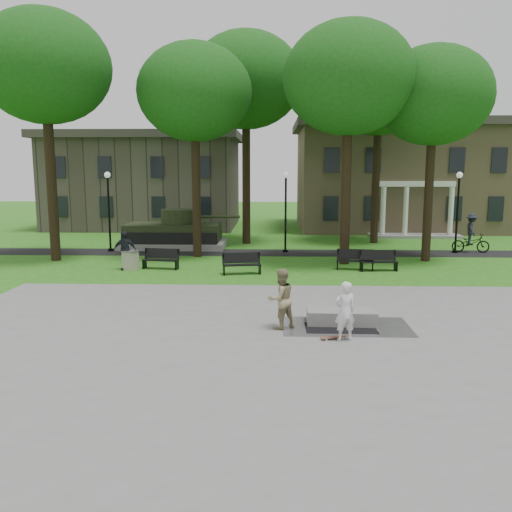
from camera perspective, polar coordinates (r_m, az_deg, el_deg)
The scene contains 27 objects.
ground at distance 20.20m, azimuth 2.41°, elevation -4.99°, with size 120.00×120.00×0.00m, color #276116.
plaza at distance 15.40m, azimuth 2.59°, elevation -9.55°, with size 22.00×16.00×0.02m, color gray.
footpath at distance 31.97m, azimuth 2.21°, elevation 0.34°, with size 44.00×2.60×0.01m, color black.
building_right at distance 46.71m, azimuth 14.64°, elevation 8.23°, with size 17.00×12.00×8.60m.
building_left at distance 47.34m, azimuth -11.42°, elevation 7.46°, with size 15.00×10.00×7.20m, color #4C443D.
tree_0 at distance 31.32m, azimuth -21.37°, elevation 17.97°, with size 6.80×6.80×12.97m.
tree_1 at distance 30.64m, azimuth -6.48°, elevation 16.70°, with size 6.20×6.20×11.63m.
tree_2 at distance 28.65m, azimuth 9.76°, elevation 17.88°, with size 6.60×6.60×12.16m.
tree_3 at distance 30.43m, azimuth 18.20°, elevation 15.68°, with size 6.00×6.00×11.19m.
tree_4 at distance 36.03m, azimuth -1.06°, elevation 17.94°, with size 7.20×7.20×13.50m.
tree_5 at distance 36.99m, azimuth 12.82°, elevation 16.36°, with size 6.40×6.40×12.44m.
lamp_left at distance 33.41m, azimuth -15.25°, elevation 5.22°, with size 0.36×0.36×4.73m.
lamp_mid at distance 31.96m, azimuth 3.14°, elevation 5.36°, with size 0.36×0.36×4.73m.
lamp_right at distance 33.70m, azimuth 20.47°, elevation 5.00°, with size 0.36×0.36×4.73m.
tank_monument at distance 34.40m, azimuth -8.62°, elevation 2.31°, with size 7.45×3.40×2.40m.
puddle at distance 17.26m, azimuth 8.90°, elevation -7.52°, with size 2.20×1.20×0.00m, color black.
concrete_block at distance 17.75m, azimuth 8.97°, elevation -6.30°, with size 2.20×1.00×0.45m, color gray.
skateboard at distance 16.18m, azimuth 8.16°, elevation -8.53°, with size 0.78×0.20×0.07m, color brown.
skateboarder at distance 15.89m, azimuth 9.34°, elevation -5.74°, with size 0.64×0.42×1.75m, color silver.
friend_watching at distance 16.82m, azimuth 2.63°, elevation -4.52°, with size 0.92×0.72×1.89m, color #93845F.
pedestrian_walker at distance 27.28m, azimuth -13.66°, elevation 0.57°, with size 1.13×0.47×1.92m, color black.
cyclist at distance 34.42m, azimuth 21.70°, elevation 1.91°, with size 2.21×1.29×2.31m.
park_bench_0 at distance 27.29m, azimuth -9.98°, elevation -0.24°, with size 1.85×0.81×1.00m.
park_bench_1 at distance 25.55m, azimuth -1.50°, elevation -0.75°, with size 1.85×0.85×1.00m.
park_bench_2 at distance 27.08m, azimuth 10.37°, elevation -0.32°, with size 1.85×0.79×1.00m.
park_bench_3 at distance 27.02m, azimuth 12.76°, elevation -0.42°, with size 1.84×0.69×1.00m.
trash_bin at distance 27.30m, azimuth -13.09°, elevation -0.42°, with size 0.83×0.83×0.96m.
Camera 1 is at (-0.21, -19.57, 4.99)m, focal length 38.00 mm.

